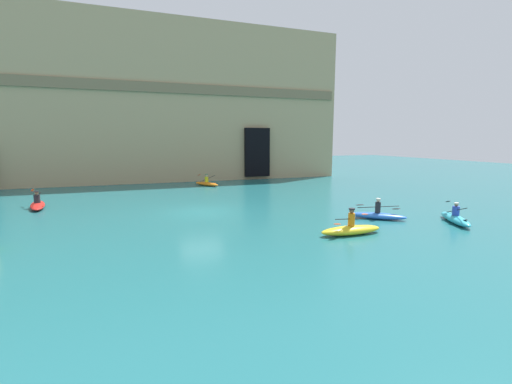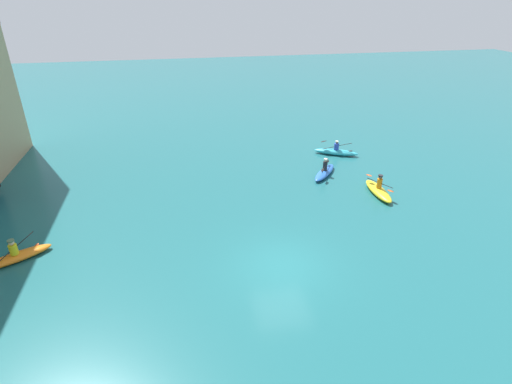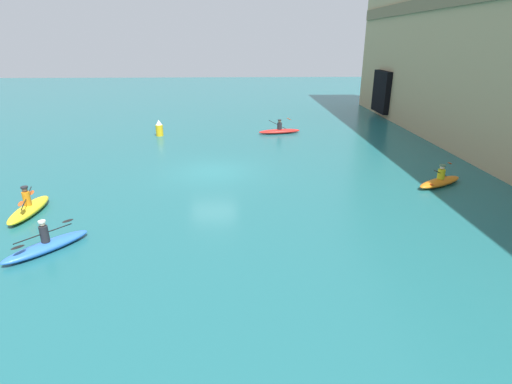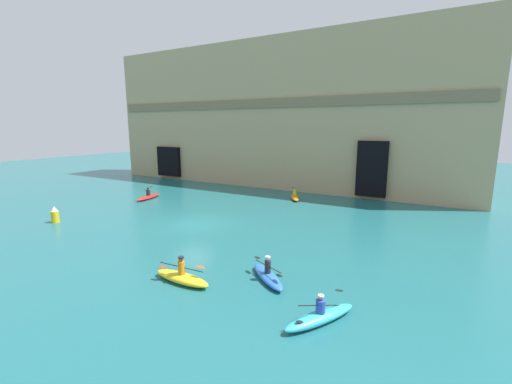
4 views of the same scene
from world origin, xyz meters
name	(u,v)px [view 4 (image 4 of 4)]	position (x,y,z in m)	size (l,w,h in m)	color
ground_plane	(194,225)	(0.00, 0.00, 0.00)	(120.00, 120.00, 0.00)	#1E6066
cliff_bluff	(275,116)	(-2.89, 17.86, 7.89)	(42.26, 6.49, 15.82)	tan
kayak_cyan	(320,316)	(11.78, -7.10, 0.24)	(2.04, 3.07, 1.04)	#33B2C6
kayak_orange	(295,197)	(2.66, 11.35, 0.23)	(2.07, 2.90, 1.08)	orange
kayak_blue	(268,275)	(8.59, -5.06, 0.22)	(2.70, 2.41, 1.12)	blue
kayak_yellow	(182,277)	(5.42, -7.18, 0.25)	(2.98, 0.86, 1.21)	yellow
kayak_red	(148,197)	(-9.39, 4.54, 0.21)	(1.38, 3.35, 1.17)	red
marker_buoy	(55,215)	(-8.95, -4.51, 0.56)	(0.53, 0.53, 1.21)	yellow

